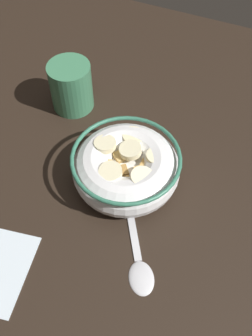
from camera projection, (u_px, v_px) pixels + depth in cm
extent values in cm
cube|color=black|center=(126.00, 183.00, 59.36)|extent=(91.49, 91.49, 2.00)
cylinder|color=white|center=(126.00, 178.00, 58.31)|extent=(8.64, 8.64, 0.60)
torus|color=white|center=(126.00, 168.00, 56.20)|extent=(15.70, 15.70, 5.79)
torus|color=#337259|center=(126.00, 158.00, 54.10)|extent=(15.83, 15.83, 0.60)
cylinder|color=white|center=(126.00, 166.00, 55.65)|extent=(12.23, 12.23, 0.40)
cube|color=tan|center=(141.00, 171.00, 54.29)|extent=(2.47, 2.47, 0.80)
cube|color=#B78947|center=(142.00, 146.00, 57.08)|extent=(2.42, 2.43, 0.80)
cube|color=#B78947|center=(146.00, 187.00, 52.80)|extent=(2.14, 2.14, 0.79)
cube|color=#AD7F42|center=(130.00, 137.00, 58.03)|extent=(2.37, 2.38, 0.83)
cube|color=#B78947|center=(157.00, 157.00, 55.64)|extent=(1.89, 1.87, 0.83)
cube|color=tan|center=(120.00, 156.00, 55.88)|extent=(2.49, 2.50, 0.97)
cube|color=tan|center=(119.00, 136.00, 57.96)|extent=(2.07, 2.02, 0.92)
cube|color=tan|center=(154.00, 174.00, 53.82)|extent=(2.27, 2.29, 0.84)
cube|color=tan|center=(108.00, 188.00, 52.69)|extent=(2.41, 2.37, 1.02)
cube|color=tan|center=(129.00, 183.00, 52.96)|extent=(1.85, 1.94, 1.04)
cube|color=#B78947|center=(93.00, 155.00, 56.05)|extent=(2.05, 2.04, 0.84)
cube|color=tan|center=(106.00, 166.00, 54.93)|extent=(2.35, 2.39, 0.98)
cube|color=#B78947|center=(101.00, 144.00, 57.03)|extent=(2.25, 2.27, 0.87)
cube|color=#B78947|center=(147.00, 164.00, 55.15)|extent=(1.79, 1.75, 0.89)
cube|color=tan|center=(112.00, 148.00, 56.86)|extent=(1.94, 1.88, 0.93)
cube|color=#AD7F42|center=(119.00, 171.00, 54.35)|extent=(2.46, 2.46, 0.81)
cube|color=#AD7F42|center=(97.00, 172.00, 54.27)|extent=(2.52, 2.51, 0.99)
cylinder|color=#F4EABC|center=(105.00, 144.00, 55.58)|extent=(3.99, 3.98, 1.40)
cylinder|color=#F9EFC6|center=(142.00, 177.00, 52.40)|extent=(4.13, 4.18, 1.44)
cylinder|color=#F4EABC|center=(128.00, 149.00, 55.20)|extent=(4.63, 4.66, 1.32)
cylinder|color=#F4EABC|center=(157.00, 157.00, 54.70)|extent=(4.20, 4.21, 1.14)
cylinder|color=#F4EABC|center=(110.00, 172.00, 52.72)|extent=(3.98, 3.95, 1.27)
cylinder|color=beige|center=(133.00, 137.00, 56.82)|extent=(4.28, 4.29, 1.09)
ellipsoid|color=silver|center=(141.00, 277.00, 49.22)|extent=(5.72, 5.27, 0.80)
cube|color=silver|center=(131.00, 221.00, 54.21)|extent=(10.69, 7.09, 0.36)
cylinder|color=#3F7F59|center=(71.00, 86.00, 64.53)|extent=(7.12, 7.12, 8.40)
torus|color=#3F7F59|center=(81.00, 73.00, 66.44)|extent=(5.50, 0.80, 5.50)
cube|color=silver|center=(2.00, 271.00, 49.98)|extent=(12.18, 8.51, 0.30)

